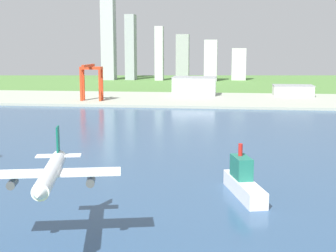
% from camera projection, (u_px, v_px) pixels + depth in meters
% --- Properties ---
extents(ground_plane, '(2400.00, 2400.00, 0.00)m').
position_uv_depth(ground_plane, '(190.00, 130.00, 337.06)').
color(ground_plane, '#4E7C39').
extents(water_bay, '(840.00, 360.00, 0.15)m').
position_uv_depth(water_bay, '(182.00, 147.00, 278.29)').
color(water_bay, '#2D4C70').
rests_on(water_bay, ground).
extents(industrial_pier, '(840.00, 140.00, 2.50)m').
position_uv_depth(industrial_pier, '(204.00, 100.00, 522.90)').
color(industrial_pier, '#9EA593').
rests_on(industrial_pier, ground).
extents(airplane_landing, '(39.63, 43.87, 14.51)m').
position_uv_depth(airplane_landing, '(51.00, 173.00, 134.17)').
color(airplane_landing, silver).
extents(ferry_boat, '(16.30, 36.33, 19.45)m').
position_uv_depth(ferry_boat, '(243.00, 182.00, 187.76)').
color(ferry_boat, white).
rests_on(ferry_boat, water_bay).
extents(port_crane_red, '(22.25, 38.41, 37.75)m').
position_uv_depth(port_crane_red, '(91.00, 75.00, 496.10)').
color(port_crane_red, red).
rests_on(port_crane_red, industrial_pier).
extents(warehouse_main, '(49.83, 32.05, 21.25)m').
position_uv_depth(warehouse_main, '(194.00, 86.00, 557.61)').
color(warehouse_main, white).
rests_on(warehouse_main, industrial_pier).
extents(warehouse_annex, '(44.50, 28.86, 12.52)m').
position_uv_depth(warehouse_annex, '(293.00, 90.00, 548.31)').
color(warehouse_annex, silver).
rests_on(warehouse_annex, industrial_pier).
extents(distant_skyline, '(253.21, 53.23, 158.71)m').
position_uv_depth(distant_skyline, '(155.00, 49.00, 846.27)').
color(distant_skyline, '#A5A8B0').
rests_on(distant_skyline, ground).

